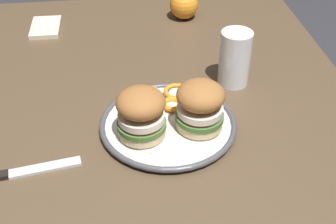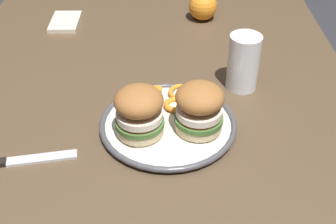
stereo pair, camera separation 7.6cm
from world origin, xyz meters
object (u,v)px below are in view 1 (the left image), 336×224
Objects in this scene: dining_table at (150,160)px; whole_orange at (184,5)px; sandwich_half_left at (200,105)px; sandwich_half_right at (141,113)px; drinking_glass at (235,61)px; table_knife at (11,174)px; dinner_plate at (168,124)px.

whole_orange is (0.50, -0.15, 0.13)m from dining_table.
sandwich_half_left and sandwich_half_right have the same top height.
sandwich_half_right is at bearing 128.85° from drinking_glass.
whole_orange is at bearing -33.81° from table_knife.
sandwich_half_right is (-0.01, 0.12, 0.00)m from sandwich_half_left.
dining_table is at bearing 91.26° from dinner_plate.
dinner_plate is at bearing -59.22° from sandwich_half_right.
dinner_plate is 0.09m from sandwich_half_right.
drinking_glass is at bearing -48.86° from dinner_plate.
table_knife is (-0.25, 0.47, -0.06)m from drinking_glass.
drinking_glass is at bearing -54.54° from dining_table.
sandwich_half_right is 0.48× the size of table_knife.
sandwich_half_right is at bearing 154.35° from dining_table.
table_knife is (-0.08, 0.36, -0.07)m from sandwich_half_left.
sandwich_half_right is at bearing 95.13° from sandwich_half_left.
drinking_glass is (0.18, -0.23, -0.01)m from sandwich_half_right.
dinner_plate is 0.32m from table_knife.
whole_orange is (0.52, -0.05, -0.03)m from sandwich_half_left.
whole_orange reaches higher than dinner_plate.
dinner_plate is 2.73× the size of sandwich_half_left.
drinking_glass reaches higher than sandwich_half_left.
sandwich_half_right is (-0.03, 0.06, 0.06)m from dinner_plate.
sandwich_half_right is at bearing 163.22° from whole_orange.
sandwich_half_left reaches higher than whole_orange.
drinking_glass reaches higher than table_knife.
sandwich_half_right reaches higher than whole_orange.
sandwich_half_left is at bearing -102.21° from dining_table.
dining_table is 0.10m from dinner_plate.
sandwich_half_right reaches higher than dinner_plate.
dining_table is at bearing -25.65° from sandwich_half_right.
sandwich_half_left is 0.79× the size of drinking_glass.
drinking_glass is at bearing -32.74° from sandwich_half_left.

